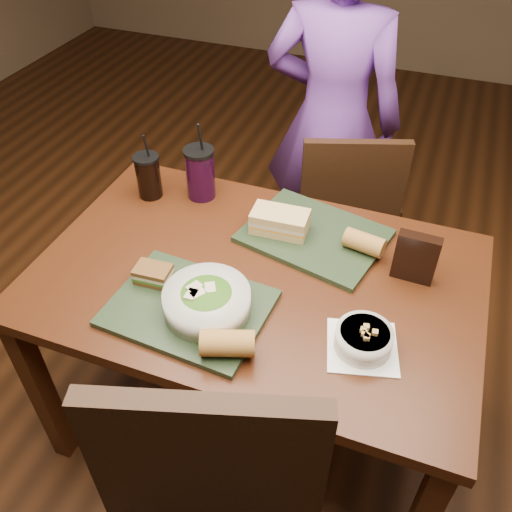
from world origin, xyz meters
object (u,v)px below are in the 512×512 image
Objects in this scene: chair_far at (352,216)px; cup_cola at (148,176)px; cup_berry at (200,173)px; sandwich_far at (280,222)px; baguette_near at (228,343)px; tray_near at (189,308)px; sandwich_near at (153,274)px; dining_table at (256,295)px; diner at (332,122)px; tray_far at (314,236)px; chip_bag at (416,258)px; salad_bowl at (207,300)px; soup_bowl at (364,339)px; baguette_far at (364,243)px.

chair_far is 0.86m from cup_cola.
cup_berry reaches higher than chair_far.
baguette_near is (0.03, -0.50, -0.00)m from sandwich_far.
tray_near is 0.15m from sandwich_near.
dining_table is 3.10× the size of tray_near.
cup_cola is at bearing 173.95° from sandwich_far.
diner reaches higher than tray_near.
chair_far is 1.07m from baguette_near.
chip_bag is at bearing -13.80° from tray_far.
diner is 1.13m from salad_bowl.
baguette_near is 0.76m from cup_cola.
tray_near is at bearing -175.35° from soup_bowl.
baguette_far reaches higher than soup_bowl.
salad_bowl reaches higher than dining_table.
soup_bowl is at bearing 4.65° from tray_near.
sandwich_far is (-0.11, -0.02, 0.04)m from tray_far.
diner is 3.72× the size of tray_far.
baguette_far is at bearing 64.92° from baguette_near.
salad_bowl is 1.74× the size of baguette_near.
soup_bowl reaches higher than dining_table.
soup_bowl is at bearing -77.36° from chair_far.
tray_far is 0.54m from baguette_near.
chair_far is 0.62m from sandwich_far.
baguette_near is at bearing -86.22° from sandwich_far.
tray_near is at bearing -146.09° from chip_bag.
sandwich_near is at bearing 75.20° from diner.
chair_far is at bearing 76.33° from salad_bowl.
soup_bowl reaches higher than tray_far.
sandwich_near is (-0.26, -0.15, 0.13)m from dining_table.
dining_table is 0.26m from salad_bowl.
chip_bag reaches higher than chair_far.
chip_bag is at bearing 34.50° from salad_bowl.
dining_table is 5.56× the size of salad_bowl.
baguette_far is 0.17m from chip_bag.
tray_near is at bearing -51.09° from cup_cola.
baguette_far is at bearing -10.92° from cup_berry.
salad_bowl is at bearing 3.24° from tray_near.
tray_far is (0.13, -0.71, -0.02)m from diner.
cup_berry is (0.17, 0.06, 0.01)m from cup_cola.
baguette_far is (0.34, 0.39, -0.01)m from salad_bowl.
sandwich_near is at bearing 178.35° from soup_bowl.
salad_bowl is (-0.07, -0.20, 0.15)m from dining_table.
tray_far is 0.17m from baguette_far.
dining_table is 10.74× the size of baguette_far.
baguette_near is at bearing -154.88° from soup_bowl.
chip_bag is at bearing 117.37° from diner.
chair_far is 0.57× the size of diner.
dining_table is 0.27m from tray_far.
diner is 3.72× the size of tray_near.
soup_bowl is at bearing -24.82° from dining_table.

